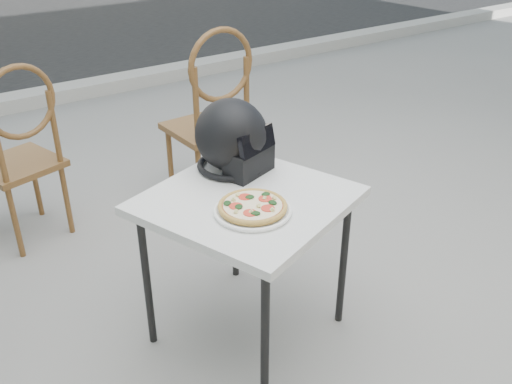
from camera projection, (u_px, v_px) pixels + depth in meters
ground at (248, 250)px, 3.09m from camera, size 80.00×80.00×0.00m
curb at (65, 93)px, 5.23m from camera, size 30.00×0.25×0.12m
cafe_table_main at (247, 210)px, 2.25m from camera, size 0.91×0.91×0.68m
plate at (253, 211)px, 2.11m from camera, size 0.38×0.38×0.02m
pizza at (253, 206)px, 2.10m from camera, size 0.27×0.27×0.03m
helmet at (233, 139)px, 2.37m from camera, size 0.38×0.39×0.31m
cafe_chair_main at (213, 110)px, 3.26m from camera, size 0.44×0.44×1.10m
cafe_chair_side at (21, 146)px, 2.93m from camera, size 0.48×0.48×1.01m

